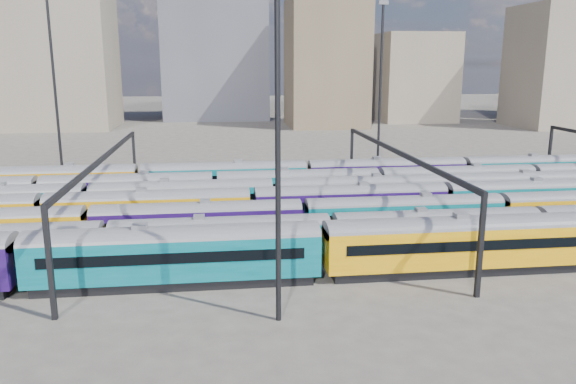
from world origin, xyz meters
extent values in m
plane|color=#45403B|center=(0.00, 0.00, 0.00)|extent=(500.00, 500.00, 0.00)
cube|color=black|center=(-12.24, -15.00, 0.39)|extent=(21.18, 2.75, 0.78)
cube|color=#054953|center=(-12.24, -15.00, 2.40)|extent=(22.30, 3.23, 3.23)
cylinder|color=#4C4C51|center=(-12.24, -15.00, 4.01)|extent=(22.30, 3.23, 3.23)
cube|color=black|center=(-12.24, -16.64, 2.79)|extent=(19.62, 0.06, 0.84)
cube|color=black|center=(-12.24, -13.36, 2.79)|extent=(19.62, 0.06, 0.84)
cube|color=slate|center=(-12.24, -15.00, 4.88)|extent=(1.11, 1.00, 0.39)
cube|color=black|center=(10.66, -15.00, 0.39)|extent=(21.18, 2.75, 0.78)
cube|color=#B77A07|center=(10.66, -15.00, 2.40)|extent=(22.30, 3.23, 3.23)
cylinder|color=#4C4C51|center=(10.66, -15.00, 4.01)|extent=(22.30, 3.23, 3.23)
cube|color=black|center=(10.66, -16.64, 2.79)|extent=(19.62, 0.06, 0.84)
cube|color=black|center=(10.66, -13.36, 2.79)|extent=(19.62, 0.06, 0.84)
cube|color=slate|center=(10.66, -15.00, 4.88)|extent=(1.11, 1.00, 0.39)
cube|color=black|center=(-8.67, -10.00, 0.33)|extent=(17.83, 2.31, 0.66)
cube|color=#054953|center=(-8.67, -10.00, 2.02)|extent=(18.77, 2.72, 2.72)
cylinder|color=#4C4C51|center=(-8.67, -10.00, 3.38)|extent=(18.77, 2.72, 2.72)
cube|color=black|center=(-8.67, -11.38, 2.34)|extent=(16.52, 0.06, 0.70)
cube|color=black|center=(-8.67, -8.62, 2.34)|extent=(16.52, 0.06, 0.70)
cube|color=slate|center=(-8.67, -10.00, 4.10)|extent=(0.94, 0.84, 0.33)
cube|color=black|center=(10.70, -10.00, 0.33)|extent=(17.83, 2.31, 0.66)
cube|color=#B77A07|center=(10.70, -10.00, 2.02)|extent=(18.77, 2.72, 2.72)
cylinder|color=#4C4C51|center=(10.70, -10.00, 3.38)|extent=(18.77, 2.72, 2.72)
cube|color=black|center=(10.70, -11.38, 2.34)|extent=(16.52, 0.06, 0.70)
cube|color=black|center=(10.70, -8.62, 2.34)|extent=(16.52, 0.06, 0.70)
cube|color=slate|center=(10.70, -10.00, 4.10)|extent=(0.94, 0.84, 0.33)
cube|color=black|center=(-10.79, -5.00, 0.34)|extent=(18.56, 2.41, 0.68)
cube|color=#180738|center=(-10.79, -5.00, 2.10)|extent=(19.54, 2.83, 2.83)
cylinder|color=#4C4C51|center=(-10.79, -5.00, 3.52)|extent=(19.54, 2.83, 2.83)
cube|color=black|center=(-10.79, -6.44, 2.44)|extent=(17.19, 0.06, 0.73)
cube|color=black|center=(-10.79, -3.56, 2.44)|extent=(17.19, 0.06, 0.73)
cube|color=slate|center=(-10.79, -5.00, 4.27)|extent=(0.98, 0.88, 0.34)
cube|color=black|center=(9.34, -5.00, 0.34)|extent=(18.56, 2.41, 0.68)
cube|color=#054953|center=(9.34, -5.00, 2.10)|extent=(19.54, 2.83, 2.83)
cylinder|color=#4C4C51|center=(9.34, -5.00, 3.52)|extent=(19.54, 2.83, 2.83)
cube|color=black|center=(9.34, -6.44, 2.44)|extent=(17.19, 0.06, 0.73)
cube|color=black|center=(9.34, -3.56, 2.44)|extent=(17.19, 0.06, 0.73)
cube|color=slate|center=(9.34, -5.00, 4.27)|extent=(0.98, 0.88, 0.34)
cube|color=black|center=(-15.85, 0.00, 0.36)|extent=(19.36, 2.51, 0.71)
cube|color=#B77A07|center=(-15.85, 0.00, 2.19)|extent=(20.38, 2.96, 2.96)
cylinder|color=#4C4C51|center=(-15.85, 0.00, 3.67)|extent=(20.38, 2.96, 2.96)
cube|color=black|center=(-15.85, -1.50, 2.55)|extent=(17.94, 0.06, 0.76)
cube|color=black|center=(-15.85, 1.50, 2.55)|extent=(17.94, 0.06, 0.76)
cube|color=slate|center=(-15.85, 0.00, 4.46)|extent=(1.02, 0.92, 0.36)
cube|color=black|center=(5.14, 0.00, 0.36)|extent=(19.36, 2.51, 0.71)
cube|color=#180738|center=(5.14, 0.00, 2.19)|extent=(20.38, 2.96, 2.96)
cylinder|color=#4C4C51|center=(5.14, 0.00, 3.67)|extent=(20.38, 2.96, 2.96)
cube|color=black|center=(5.14, -1.50, 2.55)|extent=(17.94, 0.06, 0.76)
cube|color=black|center=(5.14, 1.50, 2.55)|extent=(17.94, 0.06, 0.76)
cube|color=slate|center=(5.14, 0.00, 4.46)|extent=(1.02, 0.92, 0.36)
cube|color=black|center=(26.12, 0.00, 0.36)|extent=(19.36, 2.51, 0.71)
cube|color=#054953|center=(26.12, 0.00, 2.19)|extent=(20.38, 2.96, 2.96)
cylinder|color=#4C4C51|center=(26.12, 0.00, 3.67)|extent=(20.38, 2.96, 2.96)
cube|color=black|center=(26.12, -1.50, 2.55)|extent=(17.94, 0.06, 0.76)
cube|color=black|center=(26.12, 1.50, 2.55)|extent=(17.94, 0.06, 0.76)
cube|color=slate|center=(26.12, 0.00, 4.46)|extent=(1.02, 0.92, 0.36)
cube|color=black|center=(-12.79, 5.00, 0.35)|extent=(18.90, 2.45, 0.70)
cube|color=#054953|center=(-12.79, 5.00, 2.14)|extent=(19.90, 2.89, 2.89)
cylinder|color=#4C4C51|center=(-12.79, 5.00, 3.58)|extent=(19.90, 2.89, 2.89)
cube|color=black|center=(-12.79, 3.54, 2.49)|extent=(17.51, 0.06, 0.75)
cube|color=black|center=(-12.79, 6.46, 2.49)|extent=(17.51, 0.06, 0.75)
cube|color=slate|center=(-12.79, 5.00, 4.35)|extent=(0.99, 0.90, 0.35)
cube|color=black|center=(7.71, 5.00, 0.35)|extent=(18.90, 2.45, 0.70)
cube|color=#180738|center=(7.71, 5.00, 2.14)|extent=(19.90, 2.89, 2.89)
cylinder|color=#4C4C51|center=(7.71, 5.00, 3.58)|extent=(19.90, 2.89, 2.89)
cube|color=black|center=(7.71, 3.54, 2.49)|extent=(17.51, 0.06, 0.75)
cube|color=black|center=(7.71, 6.46, 2.49)|extent=(17.51, 0.06, 0.75)
cube|color=slate|center=(7.71, 5.00, 4.35)|extent=(0.99, 0.90, 0.35)
cube|color=black|center=(28.21, 5.00, 0.35)|extent=(18.90, 2.45, 0.70)
cube|color=#054953|center=(28.21, 5.00, 2.14)|extent=(19.90, 2.89, 2.89)
cylinder|color=#4C4C51|center=(28.21, 5.00, 3.58)|extent=(19.90, 2.89, 2.89)
cube|color=black|center=(28.21, 3.54, 2.49)|extent=(17.51, 0.06, 0.75)
cube|color=black|center=(28.21, 6.46, 2.49)|extent=(17.51, 0.06, 0.75)
cube|color=slate|center=(28.21, 5.00, 4.35)|extent=(0.99, 0.90, 0.35)
cube|color=black|center=(-19.43, 10.00, 0.35)|extent=(18.79, 2.44, 0.69)
cube|color=#180738|center=(-19.43, 10.00, 2.13)|extent=(19.78, 2.87, 2.87)
cylinder|color=#4C4C51|center=(-19.43, 10.00, 3.56)|extent=(19.78, 2.87, 2.87)
cube|color=black|center=(-19.43, 8.55, 2.47)|extent=(17.40, 0.06, 0.74)
cube|color=black|center=(-19.43, 11.45, 2.47)|extent=(17.40, 0.06, 0.74)
cube|color=slate|center=(-19.43, 10.00, 4.32)|extent=(0.99, 0.89, 0.35)
cube|color=black|center=(0.94, 10.00, 0.35)|extent=(18.79, 2.44, 0.69)
cube|color=#054953|center=(0.94, 10.00, 2.13)|extent=(19.78, 2.87, 2.87)
cylinder|color=#4C4C51|center=(0.94, 10.00, 3.56)|extent=(19.78, 2.87, 2.87)
cube|color=black|center=(0.94, 8.55, 2.47)|extent=(17.40, 0.06, 0.74)
cube|color=black|center=(0.94, 11.45, 2.47)|extent=(17.40, 0.06, 0.74)
cube|color=slate|center=(0.94, 10.00, 4.32)|extent=(0.99, 0.89, 0.35)
cube|color=black|center=(21.32, 10.00, 0.35)|extent=(18.79, 2.44, 0.69)
cube|color=#B77A07|center=(21.32, 10.00, 2.13)|extent=(19.78, 2.87, 2.87)
cylinder|color=#4C4C51|center=(21.32, 10.00, 3.56)|extent=(19.78, 2.87, 2.87)
cube|color=black|center=(21.32, 8.55, 2.47)|extent=(17.40, 0.06, 0.74)
cube|color=black|center=(21.32, 11.45, 2.47)|extent=(17.40, 0.06, 0.74)
cube|color=slate|center=(21.32, 10.00, 4.32)|extent=(0.99, 0.89, 0.35)
cube|color=black|center=(-29.64, 15.00, 0.37)|extent=(19.99, 2.59, 0.74)
cube|color=#B77A07|center=(-29.64, 15.00, 2.26)|extent=(21.04, 3.05, 3.05)
cylinder|color=#4C4C51|center=(-29.64, 15.00, 3.79)|extent=(21.04, 3.05, 3.05)
cube|color=black|center=(-29.64, 13.45, 2.63)|extent=(18.52, 0.06, 0.79)
cube|color=black|center=(-29.64, 16.55, 2.63)|extent=(18.52, 0.06, 0.79)
cube|color=slate|center=(-29.64, 15.00, 4.60)|extent=(1.05, 0.95, 0.37)
cube|color=black|center=(-8.00, 15.00, 0.37)|extent=(19.99, 2.59, 0.74)
cube|color=#054953|center=(-8.00, 15.00, 2.26)|extent=(21.04, 3.05, 3.05)
cylinder|color=#4C4C51|center=(-8.00, 15.00, 3.79)|extent=(21.04, 3.05, 3.05)
cube|color=black|center=(-8.00, 13.45, 2.63)|extent=(18.52, 0.06, 0.79)
cube|color=black|center=(-8.00, 16.55, 2.63)|extent=(18.52, 0.06, 0.79)
cube|color=slate|center=(-8.00, 15.00, 4.60)|extent=(1.05, 0.95, 0.37)
cube|color=black|center=(13.65, 15.00, 0.37)|extent=(19.99, 2.59, 0.74)
cube|color=#180738|center=(13.65, 15.00, 2.26)|extent=(21.04, 3.05, 3.05)
cylinder|color=#4C4C51|center=(13.65, 15.00, 3.79)|extent=(21.04, 3.05, 3.05)
cube|color=black|center=(13.65, 13.45, 2.63)|extent=(18.52, 0.06, 0.79)
cube|color=black|center=(13.65, 16.55, 2.63)|extent=(18.52, 0.06, 0.79)
cube|color=slate|center=(13.65, 15.00, 4.60)|extent=(1.05, 0.95, 0.37)
cube|color=black|center=(35.29, 15.00, 0.37)|extent=(19.99, 2.59, 0.74)
cube|color=#054953|center=(35.29, 15.00, 2.26)|extent=(21.04, 3.05, 3.05)
cylinder|color=#4C4C51|center=(35.29, 15.00, 3.79)|extent=(21.04, 3.05, 3.05)
cube|color=black|center=(35.29, 13.45, 2.63)|extent=(18.52, 0.06, 0.79)
cube|color=black|center=(35.29, 16.55, 2.63)|extent=(18.52, 0.06, 0.79)
cube|color=slate|center=(35.29, 15.00, 4.60)|extent=(1.05, 0.95, 0.37)
cube|color=black|center=(-20.00, -20.00, 4.00)|extent=(0.35, 0.35, 8.00)
cube|color=black|center=(-20.00, 20.00, 4.00)|extent=(0.35, 0.35, 8.00)
cube|color=black|center=(-20.00, 0.00, 7.80)|extent=(0.30, 40.00, 0.45)
cube|color=black|center=(10.00, -20.00, 4.00)|extent=(0.35, 0.35, 8.00)
cube|color=black|center=(10.00, 20.00, 4.00)|extent=(0.35, 0.35, 8.00)
cube|color=black|center=(10.00, 0.00, 7.80)|extent=(0.30, 40.00, 0.45)
cube|color=black|center=(40.00, 20.00, 4.00)|extent=(0.35, 0.35, 8.00)
cylinder|color=black|center=(-30.00, 22.00, 12.50)|extent=(0.36, 0.36, 25.00)
cylinder|color=black|center=(-5.00, -22.00, 12.50)|extent=(0.36, 0.36, 25.00)
cylinder|color=black|center=(15.00, 24.00, 12.50)|extent=(0.36, 0.36, 25.00)
cube|color=slate|center=(15.00, 24.00, 25.30)|extent=(1.40, 0.50, 0.60)
cube|color=#665B4C|center=(-53.13, 101.52, 22.62)|extent=(34.22, 24.48, 45.24)
cube|color=#38383F|center=(-8.81, 123.01, 17.41)|extent=(31.45, 23.82, 34.83)
cube|color=brown|center=(20.99, 97.07, 16.99)|extent=(20.53, 21.40, 33.97)
cube|color=#665B4C|center=(50.05, 108.48, 12.82)|extent=(21.40, 20.66, 25.64)
cube|color=#665B4C|center=(80.21, 87.38, 16.07)|extent=(16.30, 22.06, 32.15)
camera|label=1|loc=(-8.72, -56.75, 16.86)|focal=35.00mm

